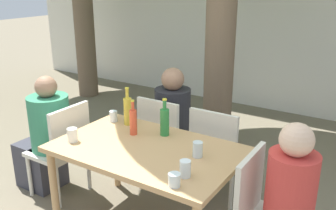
% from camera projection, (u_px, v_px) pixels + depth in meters
% --- Properties ---
extents(cafe_building_wall, '(10.00, 0.08, 2.80)m').
position_uv_depth(cafe_building_wall, '(286.00, 17.00, 5.34)').
color(cafe_building_wall, silver).
rests_on(cafe_building_wall, ground_plane).
extents(dining_table_front, '(1.40, 0.88, 0.73)m').
position_uv_depth(dining_table_front, '(147.00, 157.00, 2.85)').
color(dining_table_front, tan).
rests_on(dining_table_front, ground_plane).
extents(patio_chair_0, '(0.44, 0.44, 0.89)m').
position_uv_depth(patio_chair_0, '(63.00, 146.00, 3.38)').
color(patio_chair_0, beige).
rests_on(patio_chair_0, ground_plane).
extents(patio_chair_2, '(0.44, 0.44, 0.89)m').
position_uv_depth(patio_chair_2, '(164.00, 136.00, 3.58)').
color(patio_chair_2, beige).
rests_on(patio_chair_2, ground_plane).
extents(patio_chair_3, '(0.44, 0.44, 0.89)m').
position_uv_depth(patio_chair_3, '(218.00, 150.00, 3.30)').
color(patio_chair_3, beige).
rests_on(patio_chair_3, ground_plane).
extents(person_seated_0, '(0.58, 0.37, 1.13)m').
position_uv_depth(person_seated_0, '(46.00, 140.00, 3.50)').
color(person_seated_0, '#383842').
rests_on(person_seated_0, ground_plane).
extents(person_seated_2, '(0.35, 0.57, 1.14)m').
position_uv_depth(person_seated_2, '(177.00, 127.00, 3.77)').
color(person_seated_2, '#383842').
rests_on(person_seated_2, ground_plane).
extents(soda_bottle_0, '(0.06, 0.06, 0.29)m').
position_uv_depth(soda_bottle_0, '(133.00, 121.00, 3.02)').
color(soda_bottle_0, '#DB4C2D').
rests_on(soda_bottle_0, dining_table_front).
extents(oil_cruet_1, '(0.07, 0.07, 0.33)m').
position_uv_depth(oil_cruet_1, '(128.00, 110.00, 3.22)').
color(oil_cruet_1, gold).
rests_on(oil_cruet_1, dining_table_front).
extents(green_bottle_2, '(0.07, 0.07, 0.31)m').
position_uv_depth(green_bottle_2, '(165.00, 121.00, 3.01)').
color(green_bottle_2, '#287A38').
rests_on(green_bottle_2, dining_table_front).
extents(drinking_glass_0, '(0.08, 0.08, 0.08)m').
position_uv_depth(drinking_glass_0, '(174.00, 180.00, 2.29)').
color(drinking_glass_0, silver).
rests_on(drinking_glass_0, dining_table_front).
extents(drinking_glass_1, '(0.08, 0.08, 0.11)m').
position_uv_depth(drinking_glass_1, '(73.00, 135.00, 2.91)').
color(drinking_glass_1, silver).
rests_on(drinking_glass_1, dining_table_front).
extents(drinking_glass_2, '(0.07, 0.07, 0.11)m').
position_uv_depth(drinking_glass_2, '(185.00, 169.00, 2.39)').
color(drinking_glass_2, white).
rests_on(drinking_glass_2, dining_table_front).
extents(drinking_glass_3, '(0.07, 0.07, 0.10)m').
position_uv_depth(drinking_glass_3, '(113.00, 116.00, 3.32)').
color(drinking_glass_3, silver).
rests_on(drinking_glass_3, dining_table_front).
extents(drinking_glass_4, '(0.07, 0.07, 0.11)m').
position_uv_depth(drinking_glass_4, '(198.00, 149.00, 2.66)').
color(drinking_glass_4, silver).
rests_on(drinking_glass_4, dining_table_front).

